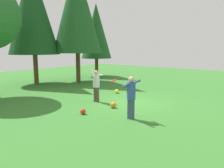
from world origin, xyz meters
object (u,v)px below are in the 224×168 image
at_px(frisbee, 114,81).
at_px(tree_center, 32,9).
at_px(person_thrower, 96,83).
at_px(ball_red, 83,111).
at_px(ball_yellow, 117,91).
at_px(tree_far_right, 96,31).
at_px(ball_orange, 113,105).
at_px(tree_right, 77,8).
at_px(person_catcher, 131,94).

height_order(frisbee, tree_center, tree_center).
xyz_separation_m(person_thrower, ball_red, (-1.99, -1.05, -0.88)).
xyz_separation_m(ball_yellow, tree_far_right, (5.37, 6.65, 4.27)).
bearing_deg(ball_orange, frisbee, -139.28).
bearing_deg(tree_right, person_catcher, -120.99).
bearing_deg(person_catcher, frisbee, 0.00).
bearing_deg(tree_far_right, person_thrower, -137.46).
bearing_deg(tree_center, ball_yellow, -81.42).
bearing_deg(tree_right, ball_yellow, -107.40).
height_order(person_catcher, ball_red, person_catcher).
relative_size(tree_center, tree_far_right, 1.29).
bearing_deg(ball_orange, tree_far_right, 46.41).
bearing_deg(frisbee, tree_far_right, 46.27).
relative_size(ball_orange, tree_right, 0.03).
xyz_separation_m(frisbee, tree_far_right, (8.37, 8.75, 3.04)).
height_order(frisbee, ball_yellow, frisbee).
relative_size(ball_orange, ball_yellow, 1.05).
distance_m(ball_red, tree_right, 10.78).
relative_size(ball_yellow, tree_far_right, 0.04).
bearing_deg(tree_right, tree_center, 145.83).
bearing_deg(tree_center, tree_right, -34.17).
relative_size(person_thrower, tree_right, 0.20).
bearing_deg(ball_yellow, tree_right, 72.60).
distance_m(ball_yellow, tree_right, 8.00).
bearing_deg(tree_far_right, ball_yellow, -128.94).
xyz_separation_m(ball_red, tree_center, (3.30, 8.67, 5.55)).
bearing_deg(ball_orange, person_catcher, -117.99).
height_order(ball_red, tree_center, tree_center).
bearing_deg(tree_far_right, ball_red, -140.04).
bearing_deg(person_thrower, ball_orange, 5.48).
relative_size(ball_red, tree_right, 0.03).
height_order(person_catcher, tree_far_right, tree_far_right).
distance_m(person_catcher, ball_yellow, 5.07).
relative_size(person_thrower, ball_orange, 6.71).
height_order(ball_yellow, tree_right, tree_right).
bearing_deg(ball_orange, person_thrower, 74.87).
xyz_separation_m(person_catcher, tree_center, (2.52, 10.61, 4.65)).
height_order(person_thrower, ball_yellow, person_thrower).
relative_size(frisbee, tree_right, 0.04).
xyz_separation_m(tree_center, tree_far_right, (6.45, -0.50, -1.28)).
relative_size(person_catcher, tree_right, 0.18).
distance_m(ball_red, tree_far_right, 13.42).
bearing_deg(person_thrower, ball_yellow, 121.74).
xyz_separation_m(person_catcher, tree_right, (5.26, 8.75, 4.87)).
xyz_separation_m(frisbee, tree_right, (4.66, 7.39, 4.54)).
bearing_deg(person_catcher, person_thrower, 1.74).
distance_m(tree_center, tree_right, 3.32).
relative_size(ball_red, tree_far_right, 0.03).
bearing_deg(ball_red, ball_orange, -13.51).
bearing_deg(person_catcher, tree_far_right, -17.74).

